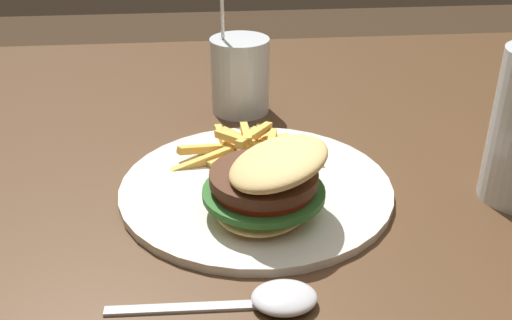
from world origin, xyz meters
The scene contains 4 objects.
dining_table centered at (0.00, 0.00, 0.65)m, with size 1.36×1.42×0.77m.
meal_plate_near centered at (-0.07, -0.19, 0.80)m, with size 0.31×0.31×0.10m.
juice_glass centered at (-0.33, -0.19, 0.82)m, with size 0.08×0.08×0.19m.
spoon centered at (0.10, -0.19, 0.78)m, with size 0.05×0.18×0.02m.
Camera 1 is at (0.49, -0.25, 1.12)m, focal length 42.00 mm.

